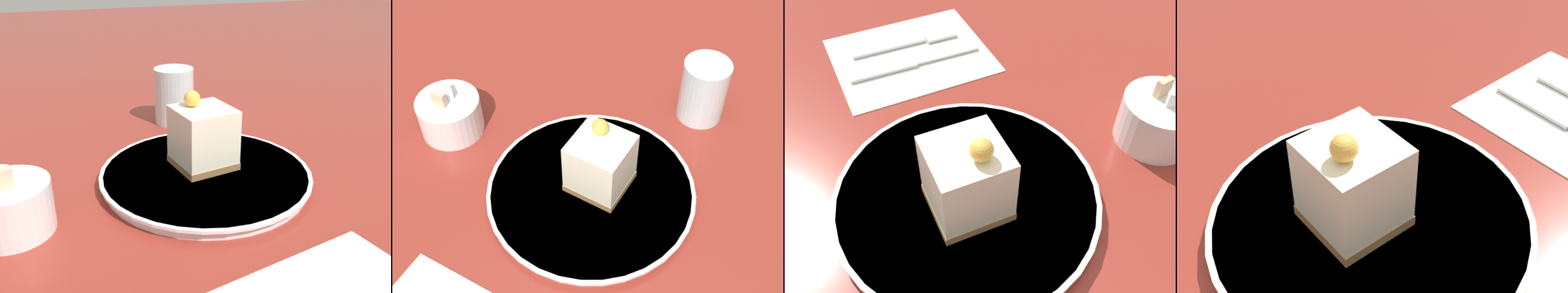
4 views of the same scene
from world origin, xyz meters
TOP-DOWN VIEW (x-y plane):
  - ground_plane at (0.00, 0.00)m, footprint 4.00×4.00m
  - plate at (-0.02, -0.04)m, footprint 0.28×0.28m
  - cake_slice at (0.00, -0.04)m, footprint 0.08×0.08m
  - sugar_bowl at (-0.05, 0.20)m, footprint 0.09×0.09m
  - drinking_glass at (0.21, -0.06)m, footprint 0.07×0.07m

SIDE VIEW (x-z plane):
  - ground_plane at x=0.00m, z-range 0.00..0.00m
  - plate at x=-0.02m, z-range 0.00..0.02m
  - sugar_bowl at x=-0.05m, z-range -0.01..0.07m
  - drinking_glass at x=0.21m, z-range 0.00..0.10m
  - cake_slice at x=0.00m, z-range 0.01..0.11m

